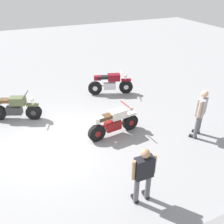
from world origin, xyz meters
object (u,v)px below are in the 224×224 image
motorcycle_maroon_cruiser (110,83)px  motorcycle_olive_vintage (15,108)px  motorcycle_cream_vintage (114,123)px  person_in_gray_shirt (201,111)px  person_in_black_shirt (143,173)px

motorcycle_maroon_cruiser → motorcycle_olive_vintage: bearing=-153.6°
motorcycle_cream_vintage → person_in_gray_shirt: person_in_gray_shirt is taller
motorcycle_maroon_cruiser → person_in_black_shirt: 6.20m
motorcycle_cream_vintage → person_in_black_shirt: 2.93m
motorcycle_maroon_cruiser → motorcycle_cream_vintage: bearing=-93.3°
motorcycle_maroon_cruiser → motorcycle_olive_vintage: motorcycle_maroon_cruiser is taller
person_in_gray_shirt → person_in_black_shirt: (3.13, 1.64, -0.10)m
motorcycle_cream_vintage → person_in_black_shirt: (0.51, 2.86, 0.42)m
motorcycle_olive_vintage → motorcycle_cream_vintage: (-3.04, 2.46, 0.00)m
motorcycle_maroon_cruiser → person_in_gray_shirt: (-1.43, 4.31, 0.49)m
motorcycle_cream_vintage → person_in_black_shirt: person_in_black_shirt is taller
person_in_gray_shirt → person_in_black_shirt: size_ratio=1.08×
motorcycle_olive_vintage → person_in_black_shirt: (-2.53, 5.31, 0.42)m
motorcycle_olive_vintage → person_in_gray_shirt: (-5.66, 3.67, 0.52)m
person_in_gray_shirt → person_in_black_shirt: 3.54m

